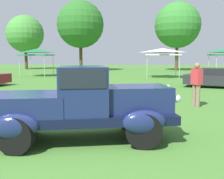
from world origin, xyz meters
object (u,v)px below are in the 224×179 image
Objects in this scene: feature_pickup_truck at (79,103)px; spectator_by_row at (197,83)px; show_car_charcoal at (220,78)px; canopy_tent_left_field at (37,52)px; canopy_tent_center_field at (163,51)px.

feature_pickup_truck reaches higher than spectator_by_row.
show_car_charcoal is 1.70× the size of canopy_tent_left_field.
canopy_tent_center_field is (2.96, 19.26, 1.56)m from feature_pickup_truck.
canopy_tent_left_field is at bearing 152.35° from show_car_charcoal.
spectator_by_row is at bearing -88.28° from canopy_tent_center_field.
canopy_tent_center_field is at bearing 91.72° from spectator_by_row.
canopy_tent_left_field is (-15.27, 8.00, 1.82)m from show_car_charcoal.
show_car_charcoal is (6.05, 11.42, -0.27)m from feature_pickup_truck.
show_car_charcoal is 7.31m from spectator_by_row.
canopy_tent_left_field reaches higher than spectator_by_row.
feature_pickup_truck reaches higher than show_car_charcoal.
feature_pickup_truck is at bearing -126.38° from spectator_by_row.
show_car_charcoal is 17.34m from canopy_tent_left_field.
canopy_tent_left_field reaches higher than show_car_charcoal.
spectator_by_row is 0.54× the size of canopy_tent_center_field.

